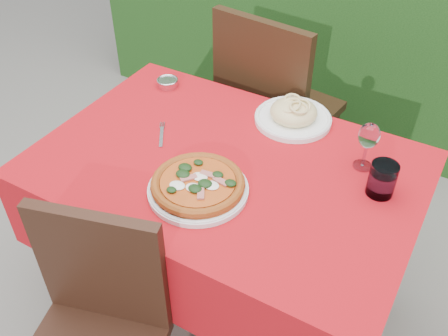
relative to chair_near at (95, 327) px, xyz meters
The scene contains 10 objects.
ground 0.78m from the chair_near, 79.91° to the left, with size 60.00×60.00×0.00m, color #64605B.
dining_table 0.61m from the chair_near, 79.91° to the left, with size 1.26×0.86×0.75m.
chair_near is the anchor object (origin of this frame).
chair_far 1.24m from the chair_near, 91.38° to the left, with size 0.51×0.51×1.01m.
pizza_plate 0.51m from the chair_near, 76.45° to the left, with size 0.36×0.36×0.06m.
pasta_plate 0.98m from the chair_near, 77.81° to the left, with size 0.28×0.28×0.08m.
water_glass 0.96m from the chair_near, 49.87° to the left, with size 0.08×0.08×0.11m.
wine_glass 1.01m from the chair_near, 57.68° to the left, with size 0.07×0.07×0.17m.
fork 0.67m from the chair_near, 105.22° to the left, with size 0.02×0.16×0.00m, color #B3B3BA.
steel_ramekin 0.99m from the chair_near, 110.94° to the left, with size 0.08×0.08×0.03m, color silver.
Camera 1 is at (0.63, -1.11, 1.79)m, focal length 40.00 mm.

